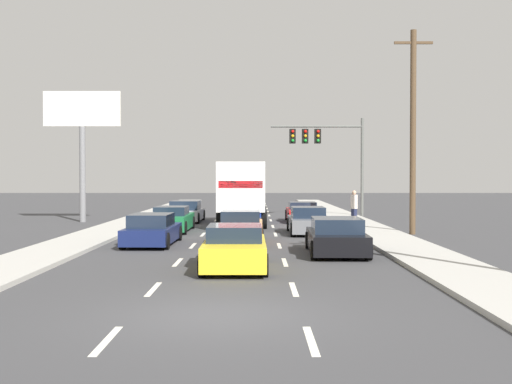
{
  "coord_description": "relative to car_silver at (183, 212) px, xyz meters",
  "views": [
    {
      "loc": [
        0.79,
        -12.91,
        2.74
      ],
      "look_at": [
        0.9,
        14.96,
        2.07
      ],
      "focal_mm": 46.43,
      "sensor_mm": 36.0,
      "label": 1
    }
  ],
  "objects": [
    {
      "name": "car_navy",
      "position": [
        0.09,
        -13.33,
        0.0
      ],
      "size": [
        1.92,
        4.63,
        1.25
      ],
      "color": "#141E4C",
      "rests_on": "ground_plane"
    },
    {
      "name": "sidewalk_left",
      "position": [
        -3.01,
        -6.65,
        -0.51
      ],
      "size": [
        2.39,
        80.0,
        0.14
      ],
      "primitive_type": "cube",
      "color": "#B2AFA8",
      "rests_on": "ground_plane"
    },
    {
      "name": "ground_plane",
      "position": [
        3.43,
        -1.65,
        -0.58
      ],
      "size": [
        140.0,
        140.0,
        0.0
      ],
      "primitive_type": "plane",
      "color": "#3D3D3F"
    },
    {
      "name": "traffic_signal_mast",
      "position": [
        8.49,
        4.45,
        4.38
      ],
      "size": [
        6.19,
        0.69,
        6.6
      ],
      "color": "#595B56",
      "rests_on": "ground_plane"
    },
    {
      "name": "car_red",
      "position": [
        6.99,
        -0.03,
        -0.03
      ],
      "size": [
        1.9,
        4.42,
        1.2
      ],
      "color": "red",
      "rests_on": "ground_plane"
    },
    {
      "name": "car_black",
      "position": [
        7.04,
        -16.44,
        0.02
      ],
      "size": [
        2.08,
        4.54,
        1.28
      ],
      "color": "black",
      "rests_on": "ground_plane"
    },
    {
      "name": "car_silver",
      "position": [
        0.0,
        0.0,
        0.0
      ],
      "size": [
        2.04,
        4.36,
        1.27
      ],
      "color": "#B7BABF",
      "rests_on": "ground_plane"
    },
    {
      "name": "box_truck",
      "position": [
        3.5,
        -3.04,
        1.42
      ],
      "size": [
        2.68,
        8.43,
        3.46
      ],
      "color": "white",
      "rests_on": "ground_plane"
    },
    {
      "name": "utility_pole_mid",
      "position": [
        11.58,
        -8.53,
        4.35
      ],
      "size": [
        1.8,
        0.28,
        9.57
      ],
      "color": "brown",
      "rests_on": "ground_plane"
    },
    {
      "name": "lane_markings",
      "position": [
        3.43,
        -3.63,
        -0.57
      ],
      "size": [
        3.54,
        62.0,
        0.01
      ],
      "color": "silver",
      "rests_on": "ground_plane"
    },
    {
      "name": "car_gray",
      "position": [
        6.69,
        -8.12,
        0.01
      ],
      "size": [
        1.85,
        4.38,
        1.28
      ],
      "color": "slate",
      "rests_on": "ground_plane"
    },
    {
      "name": "pedestrian_near_corner",
      "position": [
        9.48,
        -4.15,
        0.49
      ],
      "size": [
        0.38,
        0.38,
        1.84
      ],
      "color": "#1E233F",
      "rests_on": "sidewalk_right"
    },
    {
      "name": "roadside_billboard",
      "position": [
        -6.14,
        -0.12,
        5.09
      ],
      "size": [
        4.59,
        0.36,
        7.79
      ],
      "color": "slate",
      "rests_on": "ground_plane"
    },
    {
      "name": "car_orange",
      "position": [
        3.6,
        -12.5,
        0.02
      ],
      "size": [
        1.88,
        4.59,
        1.34
      ],
      "color": "orange",
      "rests_on": "ground_plane"
    },
    {
      "name": "sidewalk_right",
      "position": [
        9.88,
        -6.65,
        -0.51
      ],
      "size": [
        2.39,
        80.0,
        0.14
      ],
      "primitive_type": "cube",
      "color": "#B2AFA8",
      "rests_on": "ground_plane"
    },
    {
      "name": "car_yellow",
      "position": [
        3.59,
        -20.0,
        0.02
      ],
      "size": [
        1.93,
        4.51,
        1.28
      ],
      "color": "yellow",
      "rests_on": "ground_plane"
    },
    {
      "name": "car_green",
      "position": [
        0.08,
        -6.96,
        0.0
      ],
      "size": [
        1.85,
        4.67,
        1.25
      ],
      "color": "#196B38",
      "rests_on": "ground_plane"
    }
  ]
}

